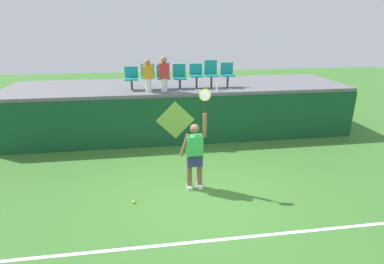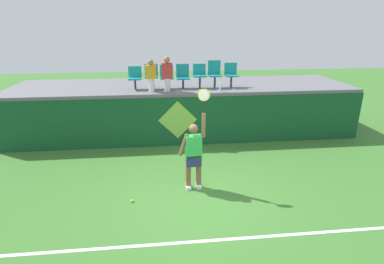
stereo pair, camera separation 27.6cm
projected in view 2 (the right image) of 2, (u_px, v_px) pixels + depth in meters
ground_plane at (199, 198)px, 7.22m from camera, size 40.00×40.00×0.00m
court_back_wall at (186, 121)px, 10.15m from camera, size 12.12×0.20×1.63m
spectator_platform at (182, 86)px, 11.26m from camera, size 12.12×3.12×0.12m
court_baseline_stripe at (210, 241)px, 5.80m from camera, size 10.91×0.08×0.01m
tennis_player at (194, 153)px, 7.36m from camera, size 0.75×0.28×2.49m
tennis_ball at (132, 201)px, 7.04m from camera, size 0.07×0.07×0.07m
water_bottle at (220, 87)px, 10.02m from camera, size 0.07×0.07×0.28m
stadium_chair_0 at (135, 77)px, 10.33m from camera, size 0.44×0.42×0.75m
stadium_chair_1 at (151, 75)px, 10.37m from camera, size 0.44×0.42×0.83m
stadium_chair_2 at (167, 75)px, 10.43m from camera, size 0.44×0.42×0.79m
stadium_chair_3 at (183, 75)px, 10.50m from camera, size 0.44×0.42×0.81m
stadium_chair_4 at (200, 74)px, 10.54m from camera, size 0.44×0.42×0.81m
stadium_chair_5 at (215, 73)px, 10.59m from camera, size 0.44×0.42×0.92m
stadium_chair_6 at (231, 73)px, 10.65m from camera, size 0.44×0.42×0.83m
spectator_0 at (151, 75)px, 9.94m from camera, size 0.34×0.20×1.04m
spectator_1 at (167, 73)px, 9.96m from camera, size 0.34×0.21×1.13m
wall_signage_mount at (178, 145)px, 10.29m from camera, size 1.27×0.01×1.53m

